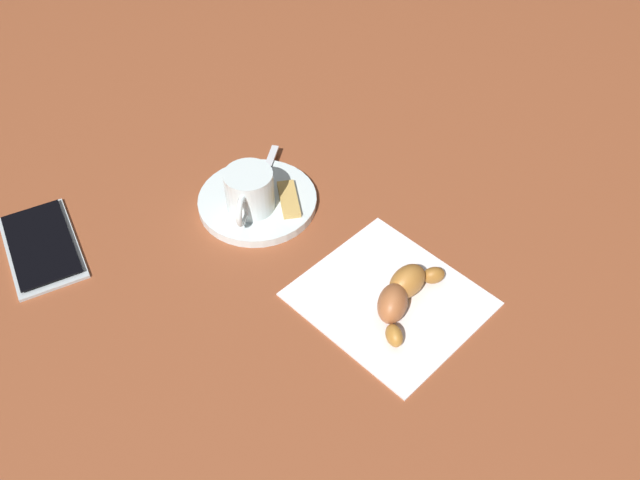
{
  "coord_description": "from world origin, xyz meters",
  "views": [
    {
      "loc": [
        -0.36,
        0.35,
        0.56
      ],
      "look_at": [
        0.01,
        0.01,
        0.01
      ],
      "focal_mm": 37.77,
      "sensor_mm": 36.0,
      "label": 1
    }
  ],
  "objects_px": {
    "saucer": "(258,201)",
    "cell_phone": "(42,246)",
    "espresso_cup": "(249,191)",
    "croissant": "(402,294)",
    "napkin": "(391,298)",
    "teaspoon": "(259,189)",
    "sugar_packet": "(289,199)"
  },
  "relations": [
    {
      "from": "croissant",
      "to": "cell_phone",
      "type": "height_order",
      "value": "croissant"
    },
    {
      "from": "teaspoon",
      "to": "cell_phone",
      "type": "xyz_separation_m",
      "value": [
        0.1,
        0.23,
        -0.01
      ]
    },
    {
      "from": "croissant",
      "to": "saucer",
      "type": "bearing_deg",
      "value": 3.57
    },
    {
      "from": "saucer",
      "to": "napkin",
      "type": "distance_m",
      "value": 0.21
    },
    {
      "from": "saucer",
      "to": "cell_phone",
      "type": "xyz_separation_m",
      "value": [
        0.11,
        0.22,
        -0.0
      ]
    },
    {
      "from": "napkin",
      "to": "sugar_packet",
      "type": "bearing_deg",
      "value": -3.47
    },
    {
      "from": "espresso_cup",
      "to": "croissant",
      "type": "distance_m",
      "value": 0.22
    },
    {
      "from": "croissant",
      "to": "napkin",
      "type": "bearing_deg",
      "value": 0.07
    },
    {
      "from": "saucer",
      "to": "croissant",
      "type": "xyz_separation_m",
      "value": [
        -0.22,
        -0.01,
        0.02
      ]
    },
    {
      "from": "espresso_cup",
      "to": "teaspoon",
      "type": "height_order",
      "value": "espresso_cup"
    },
    {
      "from": "croissant",
      "to": "teaspoon",
      "type": "bearing_deg",
      "value": 1.07
    },
    {
      "from": "saucer",
      "to": "teaspoon",
      "type": "distance_m",
      "value": 0.01
    },
    {
      "from": "sugar_packet",
      "to": "cell_phone",
      "type": "distance_m",
      "value": 0.29
    },
    {
      "from": "saucer",
      "to": "sugar_packet",
      "type": "relative_size",
      "value": 2.37
    },
    {
      "from": "sugar_packet",
      "to": "napkin",
      "type": "distance_m",
      "value": 0.18
    },
    {
      "from": "teaspoon",
      "to": "cell_phone",
      "type": "relative_size",
      "value": 0.72
    },
    {
      "from": "teaspoon",
      "to": "saucer",
      "type": "bearing_deg",
      "value": 130.02
    },
    {
      "from": "sugar_packet",
      "to": "cell_phone",
      "type": "bearing_deg",
      "value": 93.22
    },
    {
      "from": "sugar_packet",
      "to": "cell_phone",
      "type": "xyz_separation_m",
      "value": [
        0.14,
        0.25,
        -0.01
      ]
    },
    {
      "from": "espresso_cup",
      "to": "croissant",
      "type": "height_order",
      "value": "espresso_cup"
    },
    {
      "from": "teaspoon",
      "to": "cell_phone",
      "type": "distance_m",
      "value": 0.26
    },
    {
      "from": "teaspoon",
      "to": "sugar_packet",
      "type": "relative_size",
      "value": 1.8
    },
    {
      "from": "cell_phone",
      "to": "saucer",
      "type": "bearing_deg",
      "value": -115.95
    },
    {
      "from": "espresso_cup",
      "to": "cell_phone",
      "type": "distance_m",
      "value": 0.24
    },
    {
      "from": "saucer",
      "to": "cell_phone",
      "type": "distance_m",
      "value": 0.25
    },
    {
      "from": "napkin",
      "to": "croissant",
      "type": "xyz_separation_m",
      "value": [
        -0.01,
        -0.0,
        0.02
      ]
    },
    {
      "from": "saucer",
      "to": "croissant",
      "type": "bearing_deg",
      "value": -176.43
    },
    {
      "from": "croissant",
      "to": "cell_phone",
      "type": "xyz_separation_m",
      "value": [
        0.33,
        0.24,
        -0.02
      ]
    },
    {
      "from": "espresso_cup",
      "to": "napkin",
      "type": "distance_m",
      "value": 0.21
    },
    {
      "from": "espresso_cup",
      "to": "napkin",
      "type": "relative_size",
      "value": 0.41
    },
    {
      "from": "saucer",
      "to": "teaspoon",
      "type": "xyz_separation_m",
      "value": [
        0.01,
        -0.01,
        0.01
      ]
    },
    {
      "from": "sugar_packet",
      "to": "napkin",
      "type": "height_order",
      "value": "sugar_packet"
    }
  ]
}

